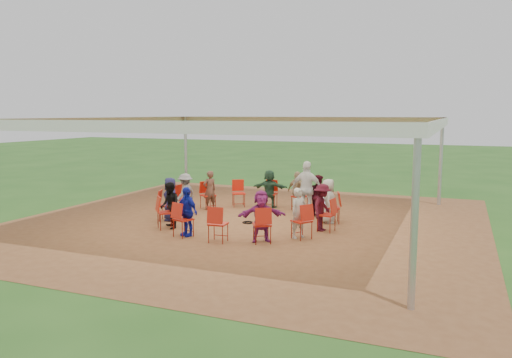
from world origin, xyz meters
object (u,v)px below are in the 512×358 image
at_px(chair_3, 270,194).
at_px(person_seated_8, 187,211).
at_px(chair_11, 262,225).
at_px(chair_13, 326,215).
at_px(person_seated_5, 185,194).
at_px(chair_5, 208,195).
at_px(chair_8, 166,213).
at_px(person_seated_11, 322,207).
at_px(cable_coil, 248,223).
at_px(chair_2, 300,196).
at_px(person_seated_6, 170,199).
at_px(person_seated_3, 269,189).
at_px(person_seated_0, 328,201).
at_px(person_seated_7, 170,205).
at_px(person_seated_2, 297,191).
at_px(chair_6, 182,199).
at_px(chair_10, 218,224).
at_px(chair_0, 332,208).
at_px(laptop, 323,202).
at_px(chair_12, 302,221).
at_px(standing_person, 307,189).
at_px(person_seated_1, 318,195).
at_px(chair_1, 322,201).
at_px(chair_4, 239,193).
at_px(person_seated_4, 210,190).
at_px(chair_9, 183,220).
at_px(person_seated_9, 261,216).
at_px(person_seated_10, 299,213).

xyz_separation_m(chair_3, person_seated_8, (-0.57, -4.55, 0.19)).
distance_m(chair_11, chair_13, 2.09).
bearing_deg(chair_13, person_seated_5, 90.00).
relative_size(chair_5, chair_8, 1.00).
bearing_deg(person_seated_11, cable_coil, 94.56).
bearing_deg(chair_2, person_seated_6, 64.99).
bearing_deg(person_seated_3, chair_11, 103.19).
height_order(person_seated_3, cable_coil, person_seated_3).
bearing_deg(person_seated_0, person_seated_7, 102.86).
bearing_deg(person_seated_2, chair_6, 50.26).
relative_size(chair_3, person_seated_0, 0.71).
distance_m(chair_10, person_seated_7, 2.05).
relative_size(chair_0, laptop, 2.23).
height_order(chair_5, laptop, chair_5).
relative_size(chair_12, chair_13, 1.00).
bearing_deg(standing_person, person_seated_1, -136.73).
bearing_deg(chair_11, chair_13, 25.71).
height_order(chair_1, person_seated_0, person_seated_0).
xyz_separation_m(person_seated_8, standing_person, (2.15, 3.50, 0.21)).
bearing_deg(chair_12, chair_6, 102.86).
relative_size(chair_5, laptop, 2.23).
height_order(chair_13, person_seated_0, person_seated_0).
xyz_separation_m(chair_6, person_seated_2, (3.19, 1.84, 0.19)).
bearing_deg(person_seated_11, chair_2, 36.74).
relative_size(person_seated_1, person_seated_2, 1.00).
xyz_separation_m(chair_6, chair_10, (2.62, -2.71, 0.00)).
xyz_separation_m(chair_4, chair_6, (-1.14, -1.75, 0.00)).
relative_size(chair_10, person_seated_7, 0.71).
bearing_deg(chair_6, person_seated_4, 160.77).
xyz_separation_m(chair_8, chair_9, (0.90, -0.59, 0.00)).
relative_size(chair_0, person_seated_8, 0.71).
bearing_deg(person_seated_4, chair_12, 90.00).
relative_size(person_seated_7, cable_coil, 3.54).
xyz_separation_m(chair_8, chair_10, (1.96, -0.73, 0.00)).
bearing_deg(chair_0, person_seated_9, 139.60).
distance_m(chair_2, chair_8, 4.70).
relative_size(chair_4, chair_10, 1.00).
xyz_separation_m(person_seated_2, person_seated_3, (-1.01, 0.13, 0.00)).
height_order(person_seated_10, cable_coil, person_seated_10).
height_order(person_seated_4, laptop, person_seated_4).
distance_m(chair_12, person_seated_6, 4.24).
relative_size(chair_8, person_seated_4, 0.71).
xyz_separation_m(person_seated_8, person_seated_10, (2.71, 0.90, 0.00)).
bearing_deg(cable_coil, person_seated_10, -29.90).
distance_m(person_seated_8, cable_coil, 2.23).
bearing_deg(laptop, chair_10, 131.37).
bearing_deg(person_seated_2, person_seated_10, 128.57).
relative_size(chair_9, person_seated_6, 0.71).
bearing_deg(person_seated_11, chair_5, 76.81).
height_order(chair_2, cable_coil, chair_2).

